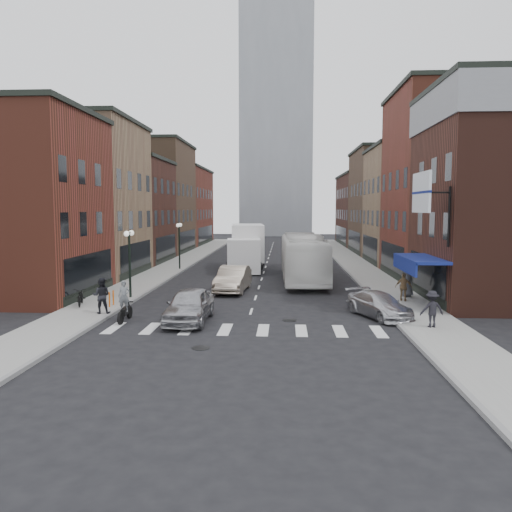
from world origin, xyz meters
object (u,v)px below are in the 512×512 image
(parked_bicycle, at_px, (81,296))
(ped_left_solo, at_px, (101,295))
(transit_bus, at_px, (303,257))
(ped_right_a, at_px, (432,309))
(billboard_sign, at_px, (423,194))
(curb_car, at_px, (379,305))
(sedan_left_near, at_px, (189,305))
(sedan_left_far, at_px, (233,279))
(streetlamp_far, at_px, (179,237))
(ped_right_b, at_px, (404,287))
(motorcycle_rider, at_px, (124,302))
(ped_right_c, at_px, (407,280))
(box_truck, at_px, (246,248))
(streetlamp_near, at_px, (129,251))
(bike_rack, at_px, (111,299))

(parked_bicycle, bearing_deg, ped_left_solo, -62.57)
(transit_bus, xyz_separation_m, ped_right_a, (5.17, -14.96, -0.78))
(billboard_sign, distance_m, parked_bicycle, 18.74)
(billboard_sign, relative_size, curb_car, 0.87)
(sedan_left_near, relative_size, sedan_left_far, 0.94)
(billboard_sign, relative_size, streetlamp_far, 0.90)
(ped_right_a, xyz_separation_m, ped_right_b, (0.25, 6.31, -0.02))
(motorcycle_rider, distance_m, ped_right_c, 16.49)
(motorcycle_rider, height_order, transit_bus, transit_bus)
(sedan_left_far, relative_size, ped_left_solo, 2.77)
(ped_right_b, bearing_deg, parked_bicycle, 27.60)
(curb_car, distance_m, ped_right_a, 3.20)
(billboard_sign, distance_m, curb_car, 5.93)
(box_truck, bearing_deg, ped_left_solo, -112.05)
(streetlamp_near, distance_m, ped_right_c, 16.62)
(box_truck, xyz_separation_m, motorcycle_rider, (-4.29, -20.66, -1.02))
(curb_car, bearing_deg, motorcycle_rider, 164.74)
(billboard_sign, xyz_separation_m, parked_bicycle, (-17.90, 0.87, -5.49))
(box_truck, xyz_separation_m, sedan_left_near, (-1.18, -20.54, -1.15))
(streetlamp_near, relative_size, streetlamp_far, 1.00)
(ped_right_c, bearing_deg, ped_right_a, 55.23)
(streetlamp_far, height_order, sedan_left_far, streetlamp_far)
(box_truck, relative_size, ped_right_c, 4.81)
(sedan_left_far, relative_size, parked_bicycle, 2.70)
(sedan_left_near, relative_size, parked_bicycle, 2.54)
(sedan_left_far, height_order, parked_bicycle, sedan_left_far)
(billboard_sign, height_order, streetlamp_near, billboard_sign)
(motorcycle_rider, relative_size, ped_right_b, 1.25)
(parked_bicycle, distance_m, ped_right_a, 18.05)
(motorcycle_rider, relative_size, sedan_left_far, 0.40)
(ped_left_solo, relative_size, ped_right_a, 1.11)
(transit_bus, height_order, parked_bicycle, transit_bus)
(curb_car, xyz_separation_m, ped_right_a, (1.83, -2.60, 0.35))
(box_truck, height_order, motorcycle_rider, box_truck)
(ped_right_a, bearing_deg, ped_right_b, -100.50)
(ped_right_a, bearing_deg, box_truck, -73.58)
(box_truck, bearing_deg, ped_right_a, -70.80)
(ped_right_c, bearing_deg, box_truck, -81.15)
(bike_rack, height_order, ped_right_a, ped_right_a)
(billboard_sign, height_order, ped_left_solo, billboard_sign)
(billboard_sign, distance_m, ped_right_a, 6.03)
(ped_right_c, bearing_deg, streetlamp_far, -66.84)
(ped_right_a, distance_m, ped_right_b, 6.32)
(transit_bus, relative_size, ped_right_b, 7.88)
(sedan_left_far, bearing_deg, ped_right_c, -6.32)
(parked_bicycle, bearing_deg, bike_rack, -18.77)
(transit_bus, relative_size, ped_right_a, 7.68)
(sedan_left_near, bearing_deg, streetlamp_near, 130.68)
(transit_bus, xyz_separation_m, sedan_left_far, (-4.72, -5.15, -0.92))
(ped_right_b, bearing_deg, sedan_left_near, 45.16)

